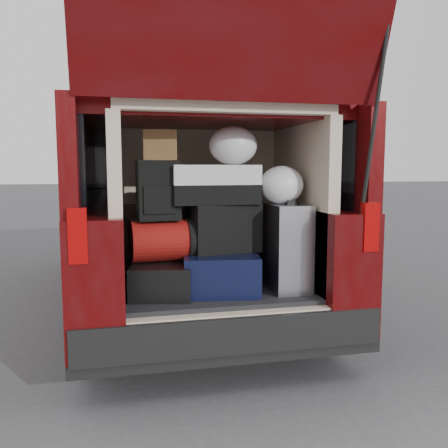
{
  "coord_description": "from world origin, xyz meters",
  "views": [
    {
      "loc": [
        -0.65,
        -2.94,
        1.38
      ],
      "look_at": [
        0.06,
        0.2,
        1.0
      ],
      "focal_mm": 38.0,
      "sensor_mm": 36.0,
      "label": 1
    }
  ],
  "objects": [
    {
      "name": "ground",
      "position": [
        0.0,
        0.0,
        0.0
      ],
      "size": [
        80.0,
        80.0,
        0.0
      ],
      "primitive_type": "plane",
      "color": "#3A3A3C",
      "rests_on": "ground"
    },
    {
      "name": "minivan",
      "position": [
        0.0,
        1.86,
        0.91
      ],
      "size": [
        1.9,
        5.35,
        2.77
      ],
      "color": "black",
      "rests_on": "ground"
    },
    {
      "name": "load_floor",
      "position": [
        0.0,
        0.28,
        0.28
      ],
      "size": [
        1.24,
        1.05,
        0.55
      ],
      "primitive_type": "cube",
      "color": "black",
      "rests_on": "ground"
    },
    {
      "name": "black_hardshell",
      "position": [
        -0.36,
        0.15,
        0.66
      ],
      "size": [
        0.48,
        0.59,
        0.21
      ],
      "primitive_type": "cube",
      "rotation": [
        0.0,
        0.0,
        -0.2
      ],
      "color": "black",
      "rests_on": "load_floor"
    },
    {
      "name": "navy_hardshell",
      "position": [
        0.03,
        0.17,
        0.68
      ],
      "size": [
        0.57,
        0.66,
        0.26
      ],
      "primitive_type": "cube",
      "rotation": [
        0.0,
        0.0,
        -0.14
      ],
      "color": "black",
      "rests_on": "load_floor"
    },
    {
      "name": "silver_roller",
      "position": [
        0.47,
        0.07,
        0.84
      ],
      "size": [
        0.25,
        0.39,
        0.59
      ],
      "primitive_type": "cube",
      "rotation": [
        0.0,
        0.0,
        -0.01
      ],
      "color": "silver",
      "rests_on": "load_floor"
    },
    {
      "name": "red_duffel",
      "position": [
        -0.35,
        0.18,
        0.9
      ],
      "size": [
        0.45,
        0.31,
        0.28
      ],
      "primitive_type": "cube",
      "rotation": [
        0.0,
        0.0,
        0.08
      ],
      "color": "maroon",
      "rests_on": "black_hardshell"
    },
    {
      "name": "black_soft_case",
      "position": [
        0.06,
        0.19,
        0.97
      ],
      "size": [
        0.49,
        0.34,
        0.33
      ],
      "primitive_type": "cube",
      "rotation": [
        0.0,
        0.0,
        0.14
      ],
      "color": "black",
      "rests_on": "navy_hardshell"
    },
    {
      "name": "backpack",
      "position": [
        -0.39,
        0.15,
        1.24
      ],
      "size": [
        0.28,
        0.19,
        0.39
      ],
      "primitive_type": "cube",
      "rotation": [
        0.0,
        0.0,
        0.08
      ],
      "color": "black",
      "rests_on": "red_duffel"
    },
    {
      "name": "twotone_duffel",
      "position": [
        -0.01,
        0.19,
        1.27
      ],
      "size": [
        0.59,
        0.31,
        0.26
      ],
      "primitive_type": "cube",
      "rotation": [
        0.0,
        0.0,
        0.02
      ],
      "color": "silver",
      "rests_on": "black_soft_case"
    },
    {
      "name": "grocery_sack_lower",
      "position": [
        -0.37,
        0.16,
        1.52
      ],
      "size": [
        0.22,
        0.18,
        0.19
      ],
      "primitive_type": "cube",
      "rotation": [
        0.0,
        0.0,
        -0.04
      ],
      "color": "brown",
      "rests_on": "backpack"
    },
    {
      "name": "plastic_bag_center",
      "position": [
        0.12,
        0.19,
        1.53
      ],
      "size": [
        0.35,
        0.33,
        0.26
      ],
      "primitive_type": "ellipsoid",
      "rotation": [
        0.0,
        0.0,
        0.1
      ],
      "color": "white",
      "rests_on": "twotone_duffel"
    },
    {
      "name": "plastic_bag_right",
      "position": [
        0.43,
        0.08,
        1.27
      ],
      "size": [
        0.31,
        0.3,
        0.26
      ],
      "primitive_type": "ellipsoid",
      "rotation": [
        0.0,
        0.0,
        -0.07
      ],
      "color": "white",
      "rests_on": "silver_roller"
    }
  ]
}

